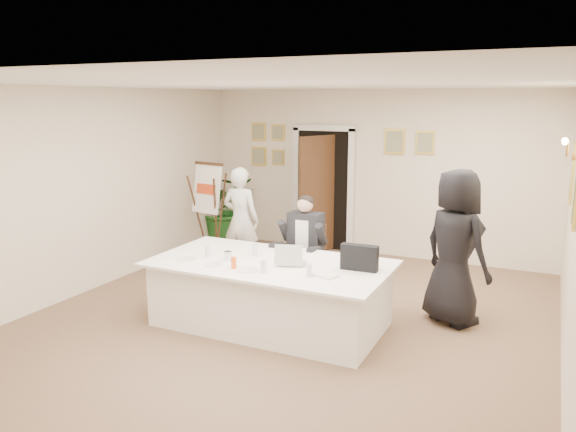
{
  "coord_description": "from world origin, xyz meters",
  "views": [
    {
      "loc": [
        2.76,
        -5.7,
        2.62
      ],
      "look_at": [
        -0.23,
        0.6,
        1.18
      ],
      "focal_mm": 35.0,
      "sensor_mm": 36.0,
      "label": 1
    }
  ],
  "objects_px": {
    "laptop": "(293,253)",
    "standing_woman": "(455,247)",
    "laptop_bag": "(359,258)",
    "standing_man": "(241,220)",
    "seated_man": "(304,247)",
    "paper_stack": "(325,275)",
    "conference_table": "(270,293)",
    "oj_glass": "(234,263)",
    "steel_jug": "(228,256)",
    "flip_chart": "(211,216)",
    "potted_palm": "(225,208)"
  },
  "relations": [
    {
      "from": "laptop",
      "to": "standing_woman",
      "type": "bearing_deg",
      "value": 12.33
    },
    {
      "from": "standing_woman",
      "to": "laptop_bag",
      "type": "relative_size",
      "value": 4.5
    },
    {
      "from": "standing_man",
      "to": "seated_man",
      "type": "bearing_deg",
      "value": 153.66
    },
    {
      "from": "standing_woman",
      "to": "laptop",
      "type": "distance_m",
      "value": 1.92
    },
    {
      "from": "paper_stack",
      "to": "laptop_bag",
      "type": "bearing_deg",
      "value": 53.99
    },
    {
      "from": "conference_table",
      "to": "laptop_bag",
      "type": "distance_m",
      "value": 1.17
    },
    {
      "from": "oj_glass",
      "to": "steel_jug",
      "type": "relative_size",
      "value": 1.18
    },
    {
      "from": "standing_man",
      "to": "oj_glass",
      "type": "distance_m",
      "value": 2.4
    },
    {
      "from": "standing_woman",
      "to": "oj_glass",
      "type": "xyz_separation_m",
      "value": [
        -2.18,
        -1.41,
        -0.09
      ]
    },
    {
      "from": "conference_table",
      "to": "standing_man",
      "type": "xyz_separation_m",
      "value": [
        -1.38,
        1.71,
        0.43
      ]
    },
    {
      "from": "laptop",
      "to": "laptop_bag",
      "type": "relative_size",
      "value": 0.83
    },
    {
      "from": "standing_woman",
      "to": "steel_jug",
      "type": "xyz_separation_m",
      "value": [
        -2.41,
        -1.16,
        -0.1
      ]
    },
    {
      "from": "conference_table",
      "to": "oj_glass",
      "type": "bearing_deg",
      "value": -121.88
    },
    {
      "from": "seated_man",
      "to": "steel_jug",
      "type": "relative_size",
      "value": 12.93
    },
    {
      "from": "standing_woman",
      "to": "standing_man",
      "type": "bearing_deg",
      "value": 22.23
    },
    {
      "from": "flip_chart",
      "to": "laptop_bag",
      "type": "bearing_deg",
      "value": -31.0
    },
    {
      "from": "conference_table",
      "to": "paper_stack",
      "type": "distance_m",
      "value": 0.9
    },
    {
      "from": "paper_stack",
      "to": "seated_man",
      "type": "bearing_deg",
      "value": 122.6
    },
    {
      "from": "potted_palm",
      "to": "laptop",
      "type": "bearing_deg",
      "value": -48.04
    },
    {
      "from": "laptop_bag",
      "to": "conference_table",
      "type": "bearing_deg",
      "value": -174.55
    },
    {
      "from": "potted_palm",
      "to": "laptop_bag",
      "type": "relative_size",
      "value": 2.98
    },
    {
      "from": "conference_table",
      "to": "oj_glass",
      "type": "distance_m",
      "value": 0.65
    },
    {
      "from": "laptop",
      "to": "paper_stack",
      "type": "bearing_deg",
      "value": -45.57
    },
    {
      "from": "paper_stack",
      "to": "standing_woman",
      "type": "bearing_deg",
      "value": 47.0
    },
    {
      "from": "flip_chart",
      "to": "steel_jug",
      "type": "distance_m",
      "value": 2.76
    },
    {
      "from": "conference_table",
      "to": "steel_jug",
      "type": "height_order",
      "value": "steel_jug"
    },
    {
      "from": "standing_man",
      "to": "paper_stack",
      "type": "distance_m",
      "value": 2.9
    },
    {
      "from": "conference_table",
      "to": "standing_man",
      "type": "height_order",
      "value": "standing_man"
    },
    {
      "from": "potted_palm",
      "to": "oj_glass",
      "type": "relative_size",
      "value": 9.47
    },
    {
      "from": "steel_jug",
      "to": "laptop_bag",
      "type": "bearing_deg",
      "value": 10.81
    },
    {
      "from": "flip_chart",
      "to": "standing_woman",
      "type": "height_order",
      "value": "standing_woman"
    },
    {
      "from": "paper_stack",
      "to": "potted_palm",
      "type": "bearing_deg",
      "value": 134.27
    },
    {
      "from": "potted_palm",
      "to": "oj_glass",
      "type": "bearing_deg",
      "value": -56.89
    },
    {
      "from": "standing_woman",
      "to": "oj_glass",
      "type": "relative_size",
      "value": 14.28
    },
    {
      "from": "laptop_bag",
      "to": "paper_stack",
      "type": "distance_m",
      "value": 0.47
    },
    {
      "from": "standing_man",
      "to": "potted_palm",
      "type": "height_order",
      "value": "standing_man"
    },
    {
      "from": "seated_man",
      "to": "steel_jug",
      "type": "xyz_separation_m",
      "value": [
        -0.46,
        -1.16,
        0.12
      ]
    },
    {
      "from": "standing_woman",
      "to": "oj_glass",
      "type": "distance_m",
      "value": 2.6
    },
    {
      "from": "conference_table",
      "to": "steel_jug",
      "type": "relative_size",
      "value": 25.18
    },
    {
      "from": "flip_chart",
      "to": "paper_stack",
      "type": "distance_m",
      "value": 3.7
    },
    {
      "from": "steel_jug",
      "to": "standing_man",
      "type": "bearing_deg",
      "value": 115.89
    },
    {
      "from": "conference_table",
      "to": "laptop_bag",
      "type": "xyz_separation_m",
      "value": [
        1.04,
        0.14,
        0.53
      ]
    },
    {
      "from": "standing_man",
      "to": "laptop",
      "type": "bearing_deg",
      "value": 135.47
    },
    {
      "from": "seated_man",
      "to": "oj_glass",
      "type": "height_order",
      "value": "seated_man"
    },
    {
      "from": "flip_chart",
      "to": "laptop_bag",
      "type": "height_order",
      "value": "flip_chart"
    },
    {
      "from": "seated_man",
      "to": "laptop_bag",
      "type": "height_order",
      "value": "seated_man"
    },
    {
      "from": "flip_chart",
      "to": "laptop",
      "type": "bearing_deg",
      "value": -39.84
    },
    {
      "from": "seated_man",
      "to": "steel_jug",
      "type": "bearing_deg",
      "value": -103.51
    },
    {
      "from": "conference_table",
      "to": "standing_man",
      "type": "distance_m",
      "value": 2.24
    },
    {
      "from": "paper_stack",
      "to": "steel_jug",
      "type": "height_order",
      "value": "steel_jug"
    }
  ]
}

